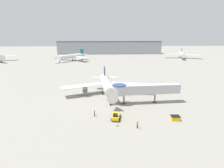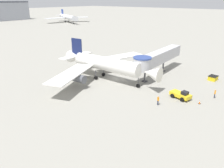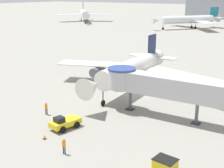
{
  "view_description": "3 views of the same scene",
  "coord_description": "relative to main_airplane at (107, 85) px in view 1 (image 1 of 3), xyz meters",
  "views": [
    {
      "loc": [
        -4.48,
        -56.78,
        19.73
      ],
      "look_at": [
        -0.43,
        -0.08,
        4.77
      ],
      "focal_mm": 28.0,
      "sensor_mm": 36.0,
      "label": 1
    },
    {
      "loc": [
        -38.75,
        -31.29,
        18.16
      ],
      "look_at": [
        -7.56,
        -5.01,
        2.15
      ],
      "focal_mm": 35.0,
      "sensor_mm": 36.0,
      "label": 2
    },
    {
      "loc": [
        24.99,
        -43.61,
        16.77
      ],
      "look_at": [
        -1.76,
        -4.33,
        2.72
      ],
      "focal_mm": 50.0,
      "sensor_mm": 36.0,
      "label": 3
    }
  ],
  "objects": [
    {
      "name": "traffic_cone_starboard_wing",
      "position": [
        13.04,
        0.11,
        -3.42
      ],
      "size": [
        0.45,
        0.45,
        0.74
      ],
      "color": "black",
      "rests_on": "ground_plane"
    },
    {
      "name": "jet_bridge",
      "position": [
        10.42,
        -8.07,
        0.72
      ],
      "size": [
        21.16,
        4.26,
        6.18
      ],
      "rotation": [
        0.0,
        0.0,
        0.05
      ],
      "color": "#B7B7BC",
      "rests_on": "ground_plane"
    },
    {
      "name": "pushback_tug_yellow",
      "position": [
        1.36,
        -18.76,
        -2.97
      ],
      "size": [
        2.74,
        4.29,
        1.75
      ],
      "rotation": [
        0.0,
        0.0,
        -0.2
      ],
      "color": "yellow",
      "rests_on": "ground_plane"
    },
    {
      "name": "background_jet_blue_tail",
      "position": [
        80.02,
        111.58,
        0.51
      ],
      "size": [
        34.45,
        37.0,
        9.71
      ],
      "rotation": [
        0.0,
        0.0,
        -0.38
      ],
      "color": "silver",
      "rests_on": "ground_plane"
    },
    {
      "name": "service_container_yellow",
      "position": [
        16.08,
        -20.32,
        -3.22
      ],
      "size": [
        2.35,
        1.98,
        1.08
      ],
      "rotation": [
        0.0,
        0.0,
        -0.09
      ],
      "color": "yellow",
      "rests_on": "ground_plane"
    },
    {
      "name": "terminal_building",
      "position": [
        11.1,
        172.91,
        4.29
      ],
      "size": [
        130.58,
        22.08,
        16.09
      ],
      "color": "#999EA8",
      "rests_on": "ground_plane"
    },
    {
      "name": "main_airplane",
      "position": [
        0.0,
        0.0,
        0.0
      ],
      "size": [
        32.49,
        25.76,
        8.87
      ],
      "rotation": [
        0.0,
        0.0,
        0.07
      ],
      "color": "white",
      "rests_on": "ground_plane"
    },
    {
      "name": "ground_plane",
      "position": [
        2.04,
        -2.09,
        -3.77
      ],
      "size": [
        800.0,
        800.0,
        0.0
      ],
      "primitive_type": "plane",
      "color": "gray"
    },
    {
      "name": "ground_crew_marshaller",
      "position": [
        5.83,
        -23.71,
        -2.72
      ],
      "size": [
        0.4,
        0.31,
        1.82
      ],
      "rotation": [
        0.0,
        0.0,
        0.37
      ],
      "color": "#1E2338",
      "rests_on": "ground_plane"
    },
    {
      "name": "ground_crew_wing_walker",
      "position": [
        -3.99,
        -16.75,
        -2.72
      ],
      "size": [
        0.36,
        0.4,
        1.82
      ],
      "rotation": [
        0.0,
        0.0,
        4.13
      ],
      "color": "#1E2338",
      "rests_on": "ground_plane"
    },
    {
      "name": "traffic_cone_apron_front",
      "position": [
        1.46,
        -22.41,
        -3.45
      ],
      "size": [
        0.4,
        0.4,
        0.67
      ],
      "color": "black",
      "rests_on": "ground_plane"
    },
    {
      "name": "background_jet_teal_tail",
      "position": [
        -27.07,
        98.84,
        0.55
      ],
      "size": [
        29.64,
        33.44,
        9.8
      ],
      "rotation": [
        0.0,
        0.0,
        -0.61
      ],
      "color": "silver",
      "rests_on": "ground_plane"
    }
  ]
}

